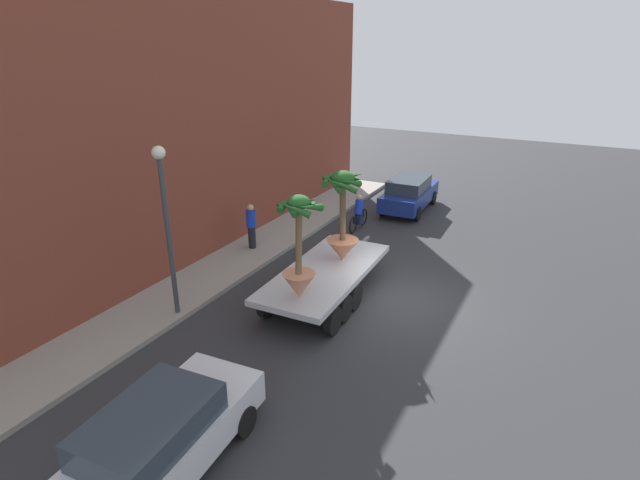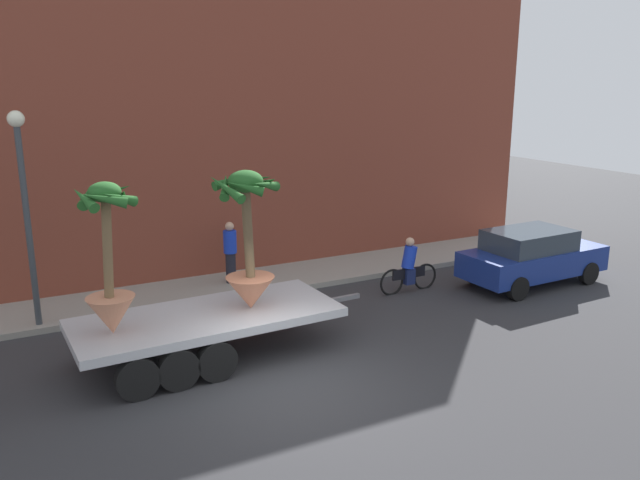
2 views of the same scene
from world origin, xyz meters
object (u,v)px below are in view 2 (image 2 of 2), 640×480
(potted_palm_rear, at_px, (248,249))
(street_lamp, at_px, (24,192))
(flatbed_trailer, at_px, (196,326))
(cyclist, at_px, (409,268))
(pedestrian_near_gate, at_px, (230,251))
(parked_car, at_px, (532,256))
(potted_palm_middle, at_px, (109,272))

(potted_palm_rear, relative_size, street_lamp, 0.60)
(flatbed_trailer, height_order, street_lamp, street_lamp)
(cyclist, xyz_separation_m, pedestrian_near_gate, (-4.15, 2.55, 0.37))
(parked_car, xyz_separation_m, pedestrian_near_gate, (-7.55, 3.61, 0.22))
(pedestrian_near_gate, bearing_deg, potted_palm_rear, -104.77)
(potted_palm_rear, distance_m, pedestrian_near_gate, 4.60)
(potted_palm_rear, xyz_separation_m, potted_palm_middle, (-2.77, -0.06, -0.07))
(potted_palm_rear, height_order, potted_palm_middle, potted_palm_rear)
(cyclist, bearing_deg, potted_palm_rear, -161.78)
(cyclist, relative_size, street_lamp, 0.38)
(potted_palm_middle, distance_m, pedestrian_near_gate, 5.95)
(pedestrian_near_gate, bearing_deg, potted_palm_middle, -131.86)
(flatbed_trailer, distance_m, pedestrian_near_gate, 4.76)
(street_lamp, bearing_deg, pedestrian_near_gate, 10.01)
(cyclist, distance_m, street_lamp, 9.64)
(cyclist, relative_size, parked_car, 0.43)
(flatbed_trailer, xyz_separation_m, parked_car, (9.82, 0.56, 0.07))
(potted_palm_middle, bearing_deg, parked_car, 3.68)
(parked_car, bearing_deg, street_lamp, 167.72)
(parked_car, bearing_deg, pedestrian_near_gate, 154.44)
(cyclist, xyz_separation_m, parked_car, (3.40, -1.06, 0.16))
(pedestrian_near_gate, bearing_deg, parked_car, -25.56)
(potted_palm_middle, bearing_deg, flatbed_trailer, 6.34)
(street_lamp, bearing_deg, parked_car, -12.28)
(potted_palm_middle, xyz_separation_m, street_lamp, (-1.10, 3.47, 1.04))
(potted_palm_middle, height_order, pedestrian_near_gate, potted_palm_middle)
(street_lamp, bearing_deg, cyclist, -10.34)
(parked_car, bearing_deg, potted_palm_rear, -175.55)
(potted_palm_middle, xyz_separation_m, pedestrian_near_gate, (3.90, 4.35, -1.15))
(flatbed_trailer, relative_size, pedestrian_near_gate, 3.75)
(cyclist, relative_size, pedestrian_near_gate, 1.08)
(potted_palm_rear, xyz_separation_m, cyclist, (5.28, 1.74, -1.60))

